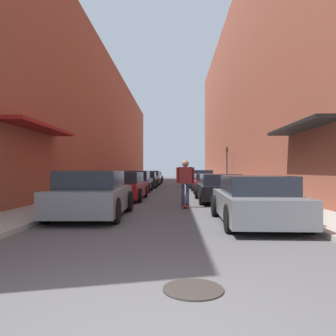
% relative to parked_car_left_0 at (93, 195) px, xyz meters
% --- Properties ---
extents(ground, '(111.79, 111.79, 0.00)m').
position_rel_parked_car_left_0_xyz_m(ground, '(2.21, 13.49, -0.65)').
color(ground, '#515154').
extents(curb_strip_left, '(1.80, 50.81, 0.12)m').
position_rel_parked_car_left_0_xyz_m(curb_strip_left, '(-1.93, 18.57, -0.59)').
color(curb_strip_left, '#A3A099').
rests_on(curb_strip_left, ground).
extents(curb_strip_right, '(1.80, 50.81, 0.12)m').
position_rel_parked_car_left_0_xyz_m(curb_strip_right, '(6.35, 18.57, -0.59)').
color(curb_strip_right, '#A3A099').
rests_on(curb_strip_right, ground).
extents(building_row_left, '(4.90, 50.81, 10.59)m').
position_rel_parked_car_left_0_xyz_m(building_row_left, '(-4.82, 18.57, 4.64)').
color(building_row_left, brown).
rests_on(building_row_left, ground).
extents(building_row_right, '(4.90, 50.81, 15.82)m').
position_rel_parked_car_left_0_xyz_m(building_row_right, '(9.25, 18.57, 7.26)').
color(building_row_right, brown).
rests_on(building_row_right, ground).
extents(parked_car_left_0, '(1.98, 4.04, 1.36)m').
position_rel_parked_car_left_0_xyz_m(parked_car_left_0, '(0.00, 0.00, 0.00)').
color(parked_car_left_0, gray).
rests_on(parked_car_left_0, ground).
extents(parked_car_left_1, '(1.97, 4.55, 1.29)m').
position_rel_parked_car_left_0_xyz_m(parked_car_left_1, '(0.01, 5.66, -0.04)').
color(parked_car_left_1, maroon).
rests_on(parked_car_left_1, ground).
extents(parked_car_left_2, '(1.87, 3.94, 1.34)m').
position_rel_parked_car_left_0_xyz_m(parked_car_left_2, '(-0.05, 11.43, -0.02)').
color(parked_car_left_2, navy).
rests_on(parked_car_left_2, ground).
extents(parked_car_left_3, '(1.99, 4.60, 1.24)m').
position_rel_parked_car_left_0_xyz_m(parked_car_left_3, '(0.01, 16.77, -0.05)').
color(parked_car_left_3, '#232326').
rests_on(parked_car_left_3, ground).
extents(parked_car_left_4, '(2.06, 4.15, 1.34)m').
position_rel_parked_car_left_0_xyz_m(parked_car_left_4, '(0.03, 21.79, -0.01)').
color(parked_car_left_4, silver).
rests_on(parked_car_left_4, ground).
extents(parked_car_left_5, '(1.96, 4.25, 1.20)m').
position_rel_parked_car_left_0_xyz_m(parked_car_left_5, '(0.03, 27.45, -0.06)').
color(parked_car_left_5, '#232326').
rests_on(parked_car_left_5, ground).
extents(parked_car_right_0, '(1.89, 4.23, 1.24)m').
position_rel_parked_car_left_0_xyz_m(parked_car_right_0, '(4.46, -1.10, -0.05)').
color(parked_car_right_0, gray).
rests_on(parked_car_right_0, ground).
extents(parked_car_right_1, '(1.93, 4.66, 1.21)m').
position_rel_parked_car_left_0_xyz_m(parked_car_right_1, '(4.35, 4.87, -0.06)').
color(parked_car_right_1, black).
rests_on(parked_car_right_1, ground).
extents(parked_car_right_2, '(2.01, 4.47, 1.16)m').
position_rel_parked_car_left_0_xyz_m(parked_car_right_2, '(4.48, 10.82, -0.07)').
color(parked_car_right_2, maroon).
rests_on(parked_car_right_2, ground).
extents(parked_car_right_3, '(2.01, 4.00, 1.39)m').
position_rel_parked_car_left_0_xyz_m(parked_car_right_3, '(4.44, 16.08, 0.02)').
color(parked_car_right_3, navy).
rests_on(parked_car_right_3, ground).
extents(parked_car_right_4, '(2.08, 4.31, 1.26)m').
position_rel_parked_car_left_0_xyz_m(parked_car_right_4, '(4.43, 20.96, -0.04)').
color(parked_car_right_4, navy).
rests_on(parked_car_right_4, ground).
extents(skateboarder, '(0.67, 0.78, 1.76)m').
position_rel_parked_car_left_0_xyz_m(skateboarder, '(2.80, 2.54, 0.43)').
color(skateboarder, '#B2231E').
rests_on(skateboarder, ground).
extents(manhole_cover, '(0.70, 0.70, 0.02)m').
position_rel_parked_car_left_0_xyz_m(manhole_cover, '(2.63, -5.78, -0.64)').
color(manhole_cover, '#332D28').
rests_on(manhole_cover, ground).
extents(traffic_light, '(0.16, 0.22, 3.20)m').
position_rel_parked_car_left_0_xyz_m(traffic_light, '(6.74, 17.90, 1.47)').
color(traffic_light, '#2D2D2D').
rests_on(traffic_light, curb_strip_right).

